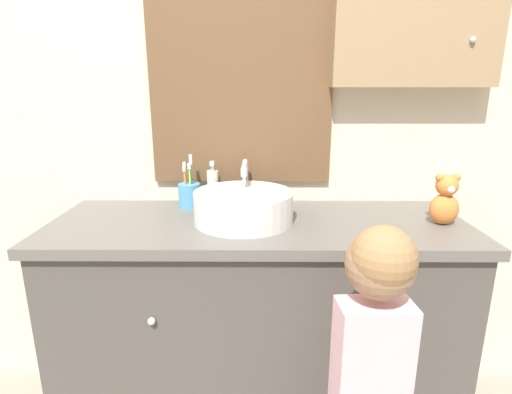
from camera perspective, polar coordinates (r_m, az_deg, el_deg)
The scene contains 7 objects.
wall_back at distance 1.60m, azimuth 1.84°, elevation 15.13°, with size 3.20×0.18×2.50m.
vanity_counter at distance 1.57m, azimuth 0.45°, elevation -18.02°, with size 1.44×0.52×0.84m.
sink_basin at distance 1.37m, azimuth -1.60°, elevation -1.23°, with size 0.34×0.39×0.18m.
toothbrush_holder at distance 1.55m, azimuth -9.36°, elevation 0.43°, with size 0.08×0.08×0.20m.
soap_dispenser at distance 1.55m, azimuth -6.04°, elevation 1.33°, with size 0.04×0.04×0.18m.
child_figure at distance 1.12m, azimuth 16.31°, elevation -22.31°, with size 0.19×0.47×0.99m.
teddy_bear at distance 1.48m, azimuth 25.52°, elevation -0.46°, with size 0.10×0.08×0.17m.
Camera 1 is at (-0.00, -0.97, 1.29)m, focal length 28.00 mm.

